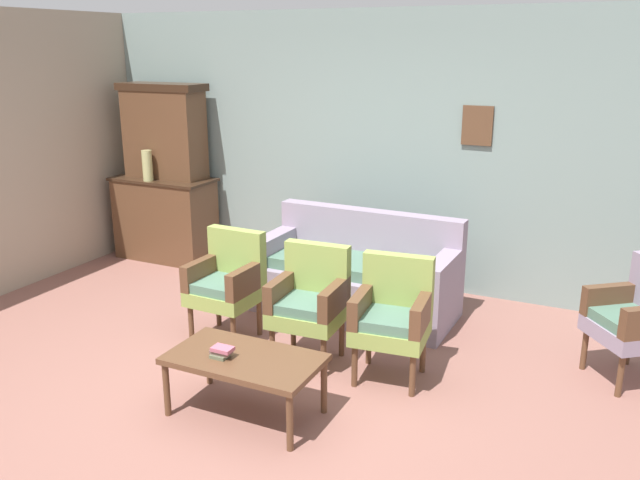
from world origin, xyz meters
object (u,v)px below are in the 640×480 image
Objects in this scene: vase_on_cabinet at (147,166)px; wingback_chair_by_fireplace at (637,316)px; side_cabinet at (166,218)px; coffee_table at (245,362)px; book_stack_on_table at (221,352)px; floral_couch at (357,278)px; armchair_row_middle at (227,280)px; armchair_by_doorway at (310,299)px; armchair_near_couch_end at (392,313)px.

wingback_chair_by_fireplace is (4.93, -0.67, -0.60)m from vase_on_cabinet.
side_cabinet is 1.16× the size of coffee_table.
side_cabinet reaches higher than book_stack_on_table.
floral_couch is 1.81× the size of coffee_table.
armchair_row_middle is at bearing -168.10° from wingback_chair_by_fireplace.
side_cabinet is 2.36m from armchair_row_middle.
armchair_row_middle is 3.13m from wingback_chair_by_fireplace.
side_cabinet is at bearing 75.12° from vase_on_cabinet.
armchair_near_couch_end is at bearing 0.40° from armchair_by_doorway.
side_cabinet is at bearing 133.96° from book_stack_on_table.
floral_couch is 2.01× the size of armchair_row_middle.
wingback_chair_by_fireplace is (2.30, -0.32, 0.17)m from floral_couch.
armchair_row_middle reaches higher than book_stack_on_table.
armchair_by_doorway is 2.37m from wingback_chair_by_fireplace.
coffee_table is (-0.02, -0.91, -0.12)m from armchair_by_doorway.
vase_on_cabinet is 5.01m from wingback_chair_by_fireplace.
armchair_by_doorway is 1.00× the size of armchair_near_couch_end.
armchair_row_middle and armchair_near_couch_end have the same top height.
vase_on_cabinet reaches higher than floral_couch.
side_cabinet is 7.66× the size of book_stack_on_table.
floral_couch is at bearing 86.80° from book_stack_on_table.
armchair_near_couch_end is at bearing -25.56° from side_cabinet.
side_cabinet reaches higher than floral_couch.
floral_couch is at bearing -7.58° from vase_on_cabinet.
floral_couch reaches higher than book_stack_on_table.
floral_couch is 2.01× the size of armchair_near_couch_end.
armchair_by_doorway is at bearing -179.60° from armchair_near_couch_end.
vase_on_cabinet is at bearing 157.43° from armchair_near_couch_end.
vase_on_cabinet is 0.37× the size of armchair_row_middle.
vase_on_cabinet is (-0.05, -0.18, 0.63)m from side_cabinet.
vase_on_cabinet is 3.07m from armchair_by_doorway.
armchair_row_middle is 0.90× the size of coffee_table.
armchair_by_doorway is 1.00× the size of wingback_chair_by_fireplace.
book_stack_on_table is at bearing -93.20° from floral_couch.
armchair_by_doorway is at bearing -27.53° from vase_on_cabinet.
book_stack_on_table is (-0.82, -0.99, -0.04)m from armchair_near_couch_end.
book_stack_on_table is (-0.13, -0.07, 0.08)m from coffee_table.
armchair_row_middle is (1.87, -1.31, -0.60)m from vase_on_cabinet.
coffee_table is 6.63× the size of book_stack_on_table.
side_cabinet reaches higher than armchair_by_doorway.
wingback_chair_by_fireplace reaches higher than coffee_table.
armchair_by_doorway is 1.00m from book_stack_on_table.
armchair_near_couch_end is at bearing 52.99° from coffee_table.
side_cabinet is at bearing 136.24° from coffee_table.
side_cabinet reaches higher than coffee_table.
floral_couch and armchair_by_doorway have the same top height.
vase_on_cabinet is 3.66m from armchair_near_couch_end.
side_cabinet is 1.28× the size of armchair_by_doorway.
armchair_row_middle is 5.97× the size of book_stack_on_table.
vase_on_cabinet reaches higher than armchair_by_doorway.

